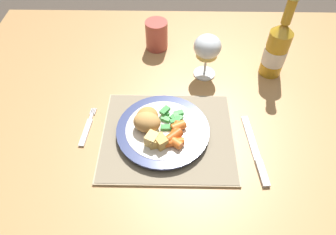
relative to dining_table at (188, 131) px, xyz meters
The scene contains 13 objects.
ground_plane 0.66m from the dining_table, ahead, with size 6.00×6.00×0.00m, color #4C4238.
dining_table is the anchor object (origin of this frame).
placemat 0.13m from the dining_table, 125.29° to the right, with size 0.34×0.29×0.01m.
dinner_plate 0.14m from the dining_table, 132.87° to the right, with size 0.24×0.24×0.02m.
breaded_croquettes 0.18m from the dining_table, 148.81° to the right, with size 0.08×0.09×0.05m.
green_beans_pile 0.13m from the dining_table, 137.25° to the right, with size 0.06×0.07×0.02m.
glazed_carrots 0.16m from the dining_table, 110.16° to the right, with size 0.06×0.09×0.02m.
fork 0.29m from the dining_table, 166.83° to the right, with size 0.02×0.13×0.01m.
table_knife 0.22m from the dining_table, 39.98° to the right, with size 0.04×0.21×0.01m.
wine_glass 0.24m from the dining_table, 72.40° to the left, with size 0.08×0.08×0.14m.
bottle 0.35m from the dining_table, 34.59° to the left, with size 0.07×0.07×0.25m.
roast_potatoes 0.19m from the dining_table, 124.25° to the right, with size 0.06×0.05×0.03m.
drinking_cup 0.34m from the dining_table, 108.66° to the left, with size 0.07×0.07×0.10m.
Camera 1 is at (-0.05, -0.54, 1.36)m, focal length 32.00 mm.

